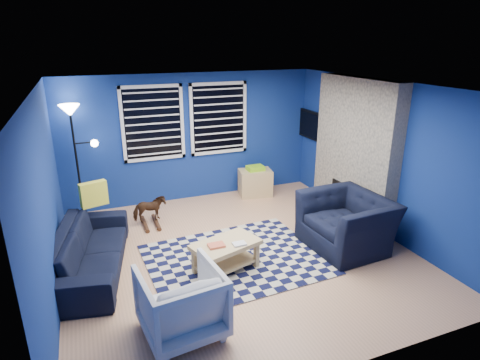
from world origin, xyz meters
The scene contains 18 objects.
floor centered at (0.00, 0.00, 0.00)m, with size 5.00×5.00×0.00m, color tan.
ceiling centered at (0.00, 0.00, 2.50)m, with size 5.00×5.00×0.00m, color white.
wall_back centered at (0.00, 2.50, 1.25)m, with size 5.00×5.00×0.00m, color navy.
wall_left centered at (-2.50, 0.00, 1.25)m, with size 5.00×5.00×0.00m, color navy.
wall_right centered at (2.50, 0.00, 1.25)m, with size 5.00×5.00×0.00m, color navy.
fireplace centered at (2.36, 0.50, 1.20)m, with size 0.65×2.00×2.50m.
window_left centered at (-0.75, 2.46, 1.60)m, with size 1.17×0.06×1.42m.
window_right centered at (0.55, 2.46, 1.60)m, with size 1.17×0.06×1.42m.
tv centered at (2.45, 2.00, 1.40)m, with size 0.07×1.00×0.58m.
rug centered at (-0.12, -0.16, 0.01)m, with size 2.50×2.00×0.02m, color black.
sofa centered at (-2.10, 0.32, 0.32)m, with size 0.85×2.17×0.63m, color black.
armchair_big centered at (1.64, -0.41, 0.41)m, with size 1.11×1.27×0.83m, color black.
armchair_bent centered at (-1.22, -1.39, 0.39)m, with size 0.84×0.86×0.79m, color gray.
rocking_horse centered at (-1.08, 1.48, 0.30)m, with size 0.55×0.25×0.47m, color #432B15.
coffee_table centered at (-0.34, -0.39, 0.32)m, with size 1.04×0.78×0.46m.
cabinet centered at (1.21, 2.13, 0.28)m, with size 0.72×0.54×0.63m.
floor_lamp centered at (-2.13, 2.25, 1.69)m, with size 0.56×0.35×2.06m.
throw_pillow centered at (-1.95, 1.17, 0.83)m, with size 0.41×0.12×0.39m, color yellow.
Camera 1 is at (-1.98, -5.03, 3.09)m, focal length 30.00 mm.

